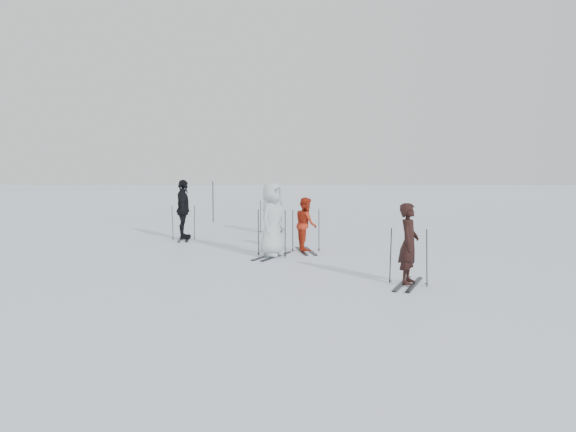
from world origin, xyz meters
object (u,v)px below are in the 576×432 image
(piste_marker, at_px, (213,202))
(skier_uphill_left, at_px, (183,210))
(skier_grey, at_px, (272,220))
(skier_uphill_far, at_px, (271,212))
(skier_near_dark, at_px, (409,245))
(skier_red, at_px, (306,225))

(piste_marker, bearing_deg, skier_uphill_left, -91.78)
(skier_grey, height_order, skier_uphill_far, skier_grey)
(skier_grey, xyz_separation_m, skier_uphill_left, (-3.04, 3.56, -0.00))
(skier_near_dark, height_order, skier_uphill_left, skier_uphill_left)
(skier_near_dark, distance_m, skier_uphill_far, 9.62)
(piste_marker, bearing_deg, skier_red, -66.32)
(skier_near_dark, xyz_separation_m, skier_uphill_far, (-3.09, 9.10, -0.07))
(skier_red, bearing_deg, skier_uphill_far, 5.65)
(skier_red, height_order, skier_uphill_far, skier_red)
(skier_red, distance_m, skier_grey, 1.35)
(skier_near_dark, distance_m, skier_grey, 4.68)
(skier_near_dark, height_order, skier_uphill_far, skier_near_dark)
(skier_grey, distance_m, piste_marker, 10.02)
(skier_red, xyz_separation_m, piste_marker, (-3.81, 8.68, 0.13))
(skier_grey, bearing_deg, skier_red, -21.72)
(skier_red, bearing_deg, skier_uphill_left, 48.04)
(skier_grey, bearing_deg, skier_uphill_left, 64.82)
(skier_uphill_far, bearing_deg, skier_uphill_left, 125.93)
(skier_near_dark, distance_m, skier_red, 4.98)
(skier_uphill_left, relative_size, piste_marker, 1.10)
(skier_near_dark, relative_size, skier_uphill_left, 0.84)
(skier_uphill_far, xyz_separation_m, piste_marker, (-2.67, 4.16, 0.14))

